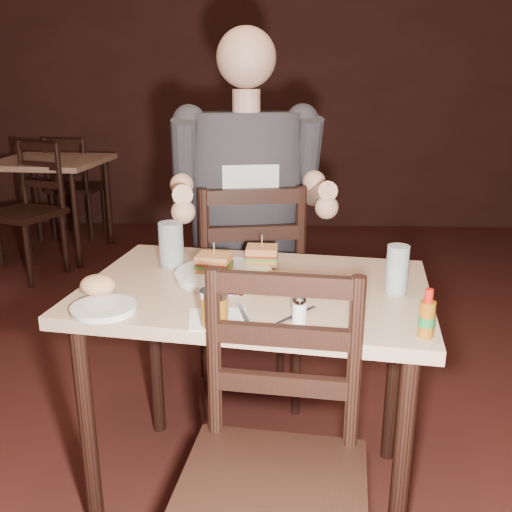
{
  "coord_description": "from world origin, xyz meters",
  "views": [
    {
      "loc": [
        0.05,
        -1.89,
        1.39
      ],
      "look_at": [
        -0.02,
        -0.18,
        0.85
      ],
      "focal_mm": 40.0,
      "sensor_mm": 36.0,
      "label": 1
    }
  ],
  "objects_px": {
    "dinner_plate": "(224,276)",
    "glass_right": "(397,270)",
    "bg_table": "(51,170)",
    "bg_chair_near": "(24,213)",
    "syrup_dispenser": "(214,308)",
    "main_table": "(255,314)",
    "chair_far": "(247,292)",
    "side_plate": "(104,309)",
    "hot_sauce": "(427,313)",
    "chair_near": "(271,493)",
    "diner": "(248,168)",
    "bg_chair_far": "(77,187)",
    "glass_left": "(171,245)"
  },
  "relations": [
    {
      "from": "dinner_plate",
      "to": "glass_right",
      "type": "distance_m",
      "value": 0.54
    },
    {
      "from": "bg_table",
      "to": "bg_chair_near",
      "type": "distance_m",
      "value": 0.59
    },
    {
      "from": "bg_chair_near",
      "to": "glass_right",
      "type": "bearing_deg",
      "value": -24.24
    },
    {
      "from": "bg_chair_near",
      "to": "syrup_dispenser",
      "type": "height_order",
      "value": "bg_chair_near"
    },
    {
      "from": "main_table",
      "to": "chair_far",
      "type": "bearing_deg",
      "value": 95.62
    },
    {
      "from": "bg_table",
      "to": "side_plate",
      "type": "xyz_separation_m",
      "value": [
        1.31,
        -2.95,
        0.1
      ]
    },
    {
      "from": "hot_sauce",
      "to": "dinner_plate",
      "type": "bearing_deg",
      "value": 143.13
    },
    {
      "from": "bg_chair_near",
      "to": "chair_near",
      "type": "bearing_deg",
      "value": -35.17
    },
    {
      "from": "bg_table",
      "to": "chair_near",
      "type": "height_order",
      "value": "chair_near"
    },
    {
      "from": "bg_table",
      "to": "diner",
      "type": "relative_size",
      "value": 0.82
    },
    {
      "from": "bg_chair_far",
      "to": "glass_right",
      "type": "relative_size",
      "value": 5.97
    },
    {
      "from": "bg_chair_near",
      "to": "hot_sauce",
      "type": "bearing_deg",
      "value": -27.54
    },
    {
      "from": "chair_near",
      "to": "bg_chair_near",
      "type": "xyz_separation_m",
      "value": [
        -1.78,
        2.75,
        -0.0
      ]
    },
    {
      "from": "bg_table",
      "to": "glass_left",
      "type": "bearing_deg",
      "value": -60.76
    },
    {
      "from": "chair_far",
      "to": "bg_chair_near",
      "type": "distance_m",
      "value": 2.26
    },
    {
      "from": "diner",
      "to": "syrup_dispenser",
      "type": "relative_size",
      "value": 10.7
    },
    {
      "from": "glass_right",
      "to": "chair_near",
      "type": "bearing_deg",
      "value": -124.77
    },
    {
      "from": "main_table",
      "to": "glass_right",
      "type": "distance_m",
      "value": 0.46
    },
    {
      "from": "bg_chair_near",
      "to": "bg_chair_far",
      "type": "bearing_deg",
      "value": 111.89
    },
    {
      "from": "diner",
      "to": "glass_right",
      "type": "height_order",
      "value": "diner"
    },
    {
      "from": "bg_table",
      "to": "bg_chair_near",
      "type": "bearing_deg",
      "value": -90.0
    },
    {
      "from": "hot_sauce",
      "to": "syrup_dispenser",
      "type": "relative_size",
      "value": 1.28
    },
    {
      "from": "dinner_plate",
      "to": "main_table",
      "type": "bearing_deg",
      "value": -30.78
    },
    {
      "from": "chair_near",
      "to": "glass_right",
      "type": "relative_size",
      "value": 6.34
    },
    {
      "from": "chair_far",
      "to": "glass_right",
      "type": "xyz_separation_m",
      "value": [
        0.48,
        -0.69,
        0.35
      ]
    },
    {
      "from": "glass_left",
      "to": "syrup_dispenser",
      "type": "bearing_deg",
      "value": -67.41
    },
    {
      "from": "bg_table",
      "to": "hot_sauce",
      "type": "height_order",
      "value": "hot_sauce"
    },
    {
      "from": "main_table",
      "to": "glass_left",
      "type": "height_order",
      "value": "glass_left"
    },
    {
      "from": "dinner_plate",
      "to": "glass_right",
      "type": "relative_size",
      "value": 2.05
    },
    {
      "from": "chair_near",
      "to": "bg_chair_far",
      "type": "distance_m",
      "value": 4.24
    },
    {
      "from": "chair_far",
      "to": "chair_near",
      "type": "relative_size",
      "value": 1.05
    },
    {
      "from": "main_table",
      "to": "bg_table",
      "type": "bearing_deg",
      "value": 122.25
    },
    {
      "from": "glass_left",
      "to": "main_table",
      "type": "bearing_deg",
      "value": -31.06
    },
    {
      "from": "bg_chair_far",
      "to": "bg_chair_near",
      "type": "relative_size",
      "value": 0.95
    },
    {
      "from": "bg_table",
      "to": "side_plate",
      "type": "height_order",
      "value": "side_plate"
    },
    {
      "from": "chair_far",
      "to": "bg_chair_near",
      "type": "xyz_separation_m",
      "value": [
        -1.66,
        1.54,
        -0.03
      ]
    },
    {
      "from": "chair_far",
      "to": "chair_near",
      "type": "distance_m",
      "value": 1.22
    },
    {
      "from": "bg_chair_far",
      "to": "dinner_plate",
      "type": "xyz_separation_m",
      "value": [
        1.62,
        -3.21,
        0.33
      ]
    },
    {
      "from": "chair_far",
      "to": "glass_right",
      "type": "relative_size",
      "value": 6.66
    },
    {
      "from": "diner",
      "to": "bg_table",
      "type": "bearing_deg",
      "value": 117.8
    },
    {
      "from": "bg_chair_near",
      "to": "hot_sauce",
      "type": "distance_m",
      "value": 3.34
    },
    {
      "from": "bg_chair_far",
      "to": "chair_near",
      "type": "bearing_deg",
      "value": 118.92
    },
    {
      "from": "chair_far",
      "to": "dinner_plate",
      "type": "distance_m",
      "value": 0.64
    },
    {
      "from": "bg_chair_far",
      "to": "glass_right",
      "type": "distance_m",
      "value": 3.98
    },
    {
      "from": "bg_table",
      "to": "bg_chair_near",
      "type": "xyz_separation_m",
      "value": [
        0.0,
        -0.55,
        -0.21
      ]
    },
    {
      "from": "chair_far",
      "to": "diner",
      "type": "height_order",
      "value": "diner"
    },
    {
      "from": "bg_chair_far",
      "to": "bg_table",
      "type": "bearing_deg",
      "value": 94.09
    },
    {
      "from": "dinner_plate",
      "to": "side_plate",
      "type": "bearing_deg",
      "value": -136.87
    },
    {
      "from": "bg_table",
      "to": "chair_near",
      "type": "distance_m",
      "value": 3.75
    },
    {
      "from": "glass_right",
      "to": "diner",
      "type": "bearing_deg",
      "value": 126.74
    }
  ]
}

